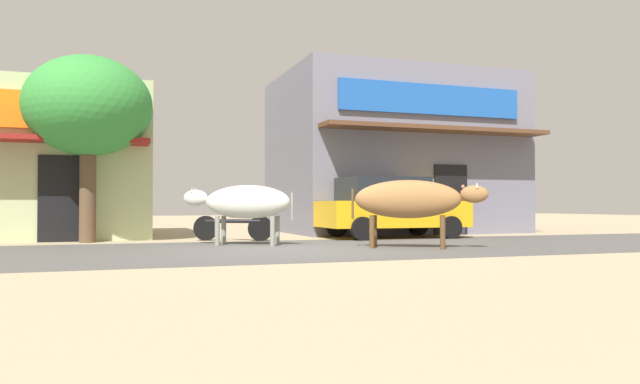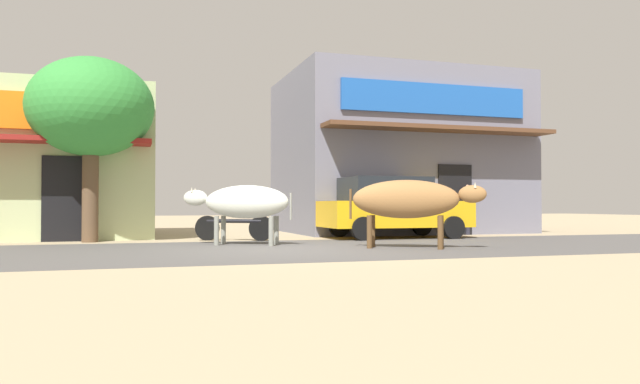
{
  "view_description": "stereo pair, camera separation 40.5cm",
  "coord_description": "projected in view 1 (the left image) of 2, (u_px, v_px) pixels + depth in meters",
  "views": [
    {
      "loc": [
        -3.4,
        -11.89,
        0.9
      ],
      "look_at": [
        1.37,
        1.84,
        1.2
      ],
      "focal_mm": 34.31,
      "sensor_mm": 36.0,
      "label": 1
    },
    {
      "loc": [
        -3.02,
        -12.01,
        0.9
      ],
      "look_at": [
        1.37,
        1.84,
        1.2
      ],
      "focal_mm": 34.31,
      "sensor_mm": 36.0,
      "label": 2
    }
  ],
  "objects": [
    {
      "name": "ground",
      "position": [
        286.0,
        249.0,
        12.32
      ],
      "size": [
        80.0,
        80.0,
        0.0
      ],
      "primitive_type": "plane",
      "color": "tan"
    },
    {
      "name": "asphalt_road",
      "position": [
        286.0,
        249.0,
        12.32
      ],
      "size": [
        72.0,
        5.9,
        0.0
      ],
      "primitive_type": "cube",
      "color": "#514E4B",
      "rests_on": "ground"
    },
    {
      "name": "storefront_left_cafe",
      "position": [
        33.0,
        164.0,
        17.06
      ],
      "size": [
        6.1,
        6.38,
        4.07
      ],
      "color": "#B5C28B",
      "rests_on": "ground"
    },
    {
      "name": "storefront_right_club",
      "position": [
        391.0,
        155.0,
        20.71
      ],
      "size": [
        7.44,
        6.38,
        5.16
      ],
      "color": "slate",
      "rests_on": "ground"
    },
    {
      "name": "roadside_tree",
      "position": [
        88.0,
        107.0,
        14.57
      ],
      "size": [
        2.97,
        2.97,
        4.45
      ],
      "color": "brown",
      "rests_on": "ground"
    },
    {
      "name": "parked_hatchback_car",
      "position": [
        389.0,
        207.0,
        16.6
      ],
      "size": [
        3.93,
        2.01,
        1.64
      ],
      "color": "gold",
      "rests_on": "ground"
    },
    {
      "name": "parked_motorcycle",
      "position": [
        234.0,
        222.0,
        15.21
      ],
      "size": [
        1.84,
        0.99,
        1.06
      ],
      "color": "black",
      "rests_on": "ground"
    },
    {
      "name": "cow_near_brown",
      "position": [
        245.0,
        203.0,
        13.59
      ],
      "size": [
        2.39,
        1.56,
        1.34
      ],
      "color": "silver",
      "rests_on": "ground"
    },
    {
      "name": "cow_far_dark",
      "position": [
        410.0,
        200.0,
        12.67
      ],
      "size": [
        2.59,
        1.79,
        1.42
      ],
      "color": "olive",
      "rests_on": "ground"
    },
    {
      "name": "pedestrian_by_shop",
      "position": [
        462.0,
        205.0,
        18.48
      ],
      "size": [
        0.45,
        0.61,
        1.55
      ],
      "color": "#262633",
      "rests_on": "ground"
    }
  ]
}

